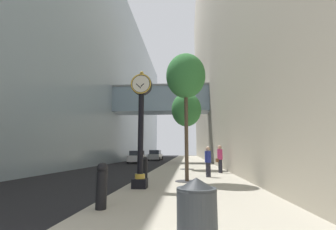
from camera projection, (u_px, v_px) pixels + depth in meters
The scene contains 14 objects.
ground_plane at pixel (167, 164), 28.59m from camera, with size 110.00×110.00×0.00m, color black.
sidewalk_right at pixel (188, 162), 31.34m from camera, with size 5.32×80.00×0.14m, color #ADA593.
building_block_left at pixel (93, 74), 34.38m from camera, with size 21.46×80.00×25.56m.
building_block_right at pixel (236, 17), 33.96m from camera, with size 9.00×80.00×41.86m.
street_clock at pixel (141, 122), 9.21m from camera, with size 0.84×0.55×4.62m.
bollard_nearest at pixel (102, 184), 5.71m from camera, with size 0.28×0.28×1.11m.
bollard_third at pixel (145, 168), 11.53m from camera, with size 0.28×0.28×1.11m.
street_tree_near at pixel (186, 77), 11.53m from camera, with size 1.94×1.94×6.19m.
street_tree_mid_near at pixel (186, 110), 18.68m from camera, with size 2.37×2.37×6.05m.
trash_bin at pixel (197, 219), 2.97m from camera, with size 0.53×0.53×1.05m.
pedestrian_walking at pixel (220, 158), 15.18m from camera, with size 0.52×0.44×1.77m.
pedestrian_by_clock at pixel (208, 161), 12.71m from camera, with size 0.48×0.48×1.63m.
car_silver_near at pixel (155, 155), 38.63m from camera, with size 2.10×4.63×1.68m.
car_white_mid at pixel (137, 157), 30.37m from camera, with size 1.96×4.30×1.57m.
Camera 1 is at (2.52, -2.06, 1.53)m, focal length 24.91 mm.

